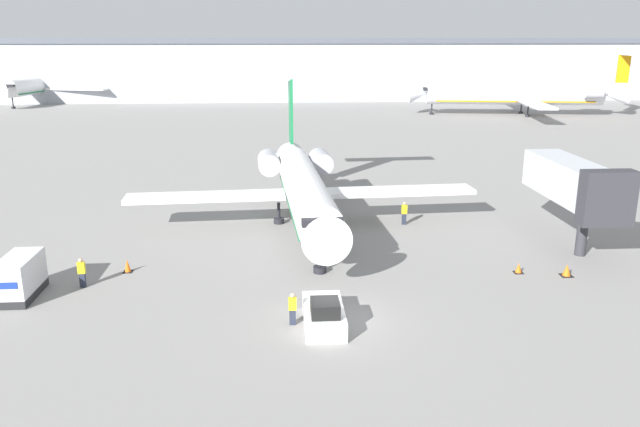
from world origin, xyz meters
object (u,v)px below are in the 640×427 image
Objects in this scene: traffic_cone_left at (127,266)px; jet_bridge at (574,183)px; traffic_cone_mid at (567,270)px; airplane_parked_far_left at (40,85)px; airplane_main at (303,184)px; airplane_parked_far_right at (518,94)px; worker_on_apron at (82,272)px; worker_by_wing at (404,213)px; pushback_tug at (324,314)px; worker_near_tug at (293,308)px; luggage_cart at (20,277)px; traffic_cone_right at (519,268)px.

traffic_cone_left is 29.50m from jet_bridge.
traffic_cone_mid is 0.02× the size of airplane_parked_far_left.
airplane_main is at bearing 159.79° from jet_bridge.
airplane_parked_far_right is 3.78× the size of jet_bridge.
traffic_cone_mid is (28.51, -0.26, -0.57)m from worker_on_apron.
traffic_cone_left is (-18.89, -8.82, -0.56)m from worker_by_wing.
traffic_cone_mid is (7.61, -11.35, -0.59)m from worker_by_wing.
airplane_main reaches higher than traffic_cone_mid.
airplane_main reaches higher than worker_by_wing.
airplane_parked_far_left is at bearing 115.15° from pushback_tug.
pushback_tug is (0.24, -17.71, -2.56)m from airplane_main.
worker_near_tug is at bearing -25.65° from worker_on_apron.
luggage_cart reaches higher than traffic_cone_right.
traffic_cone_left is (2.02, 2.26, -0.54)m from worker_on_apron.
airplane_parked_far_left is at bearing 124.71° from jet_bridge.
worker_near_tug is 2.66× the size of traffic_cone_right.
airplane_parked_far_left reaches higher than traffic_cone_right.
jet_bridge is at bearing -108.48° from airplane_parked_far_right.
pushback_tug is at bearing -64.85° from airplane_parked_far_left.
airplane_parked_far_right is at bearing 63.54° from pushback_tug.
worker_on_apron is 28.52m from traffic_cone_mid.
pushback_tug is at bearing -23.88° from worker_on_apron.
traffic_cone_mid is 0.07× the size of jet_bridge.
airplane_main is at bearing 90.78° from pushback_tug.
jet_bridge is at bearing -20.21° from airplane_main.
jet_bridge is at bearing 29.55° from worker_near_tug.
airplane_main is 7.31× the size of luggage_cart.
traffic_cone_right is (23.81, -1.82, -0.09)m from traffic_cone_left.
worker_by_wing is 20.85m from traffic_cone_left.
traffic_cone_left is at bearing 175.62° from traffic_cone_right.
luggage_cart is 3.19m from worker_on_apron.
airplane_parked_far_left is (-68.48, 108.03, 3.71)m from traffic_cone_mid.
luggage_cart is at bearing 163.07° from worker_near_tug.
luggage_cart reaches higher than traffic_cone_left.
airplane_parked_far_right is at bearing 55.04° from traffic_cone_left.
luggage_cart reaches higher than worker_by_wing.
airplane_parked_far_right reaches higher than worker_by_wing.
worker_near_tug reaches higher than traffic_cone_right.
airplane_main is 79.85m from airplane_parked_far_right.
worker_on_apron is 2.19× the size of traffic_cone_left.
worker_by_wing is 23.66m from worker_on_apron.
airplane_parked_far_left reaches higher than worker_on_apron.
worker_on_apron is (2.95, 1.19, -0.24)m from luggage_cart.
pushback_tug is at bearing -116.46° from airplane_parked_far_right.
traffic_cone_mid is at bearing -14.70° from traffic_cone_right.
worker_by_wing is at bearing 66.32° from pushback_tug.
airplane_main reaches higher than jet_bridge.
airplane_main is at bearing 174.97° from worker_by_wing.
airplane_parked_far_left is (-53.16, 96.01, 0.88)m from airplane_main.
pushback_tug is 0.14× the size of airplane_parked_far_left.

